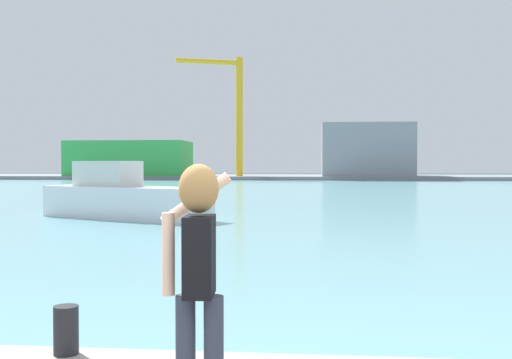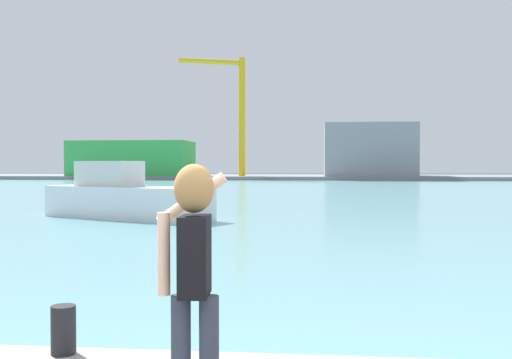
{
  "view_description": "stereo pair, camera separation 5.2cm",
  "coord_description": "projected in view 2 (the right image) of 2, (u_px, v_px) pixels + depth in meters",
  "views": [
    {
      "loc": [
        0.69,
        -3.52,
        2.26
      ],
      "look_at": [
        -0.41,
        7.78,
        1.98
      ],
      "focal_mm": 42.59,
      "sensor_mm": 36.0,
      "label": 1
    },
    {
      "loc": [
        0.75,
        -3.52,
        2.26
      ],
      "look_at": [
        -0.41,
        7.78,
        1.98
      ],
      "focal_mm": 42.59,
      "sensor_mm": 36.0,
      "label": 2
    }
  ],
  "objects": [
    {
      "name": "far_shore_dock",
      "position": [
        313.0,
        177.0,
        95.12
      ],
      "size": [
        140.0,
        20.0,
        0.55
      ],
      "primitive_type": "cube",
      "color": "gray",
      "rests_on": "ground_plane"
    },
    {
      "name": "warehouse_right",
      "position": [
        369.0,
        150.0,
        91.02
      ],
      "size": [
        13.18,
        11.72,
        7.72
      ],
      "primitive_type": "cube",
      "color": "gray",
      "rests_on": "far_shore_dock"
    },
    {
      "name": "person_photographer",
      "position": [
        193.0,
        261.0,
        4.23
      ],
      "size": [
        0.53,
        0.55,
        1.74
      ],
      "rotation": [
        0.0,
        0.0,
        1.64
      ],
      "color": "#2D3342",
      "rests_on": "quay_promenade"
    },
    {
      "name": "port_crane",
      "position": [
        235.0,
        105.0,
        89.46
      ],
      "size": [
        9.48,
        4.08,
        17.53
      ],
      "color": "yellow",
      "rests_on": "far_shore_dock"
    },
    {
      "name": "harbor_water",
      "position": [
        310.0,
        189.0,
        55.34
      ],
      "size": [
        140.0,
        100.0,
        0.02
      ],
      "primitive_type": "cube",
      "color": "#6BA8B2",
      "rests_on": "ground_plane"
    },
    {
      "name": "ground_plane",
      "position": [
        309.0,
        190.0,
        53.36
      ],
      "size": [
        220.0,
        220.0,
        0.0
      ],
      "primitive_type": "plane",
      "color": "#334751"
    },
    {
      "name": "harbor_bollard",
      "position": [
        63.0,
        330.0,
        5.55
      ],
      "size": [
        0.23,
        0.23,
        0.44
      ],
      "primitive_type": "cylinder",
      "color": "black",
      "rests_on": "quay_promenade"
    },
    {
      "name": "boat_moored",
      "position": [
        124.0,
        197.0,
        25.19
      ],
      "size": [
        7.82,
        5.02,
        2.39
      ],
      "rotation": [
        0.0,
        0.0,
        -0.44
      ],
      "color": "white",
      "rests_on": "harbor_water"
    },
    {
      "name": "warehouse_left",
      "position": [
        132.0,
        159.0,
        93.16
      ],
      "size": [
        17.85,
        9.34,
        5.27
      ],
      "primitive_type": "cube",
      "color": "green",
      "rests_on": "far_shore_dock"
    }
  ]
}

